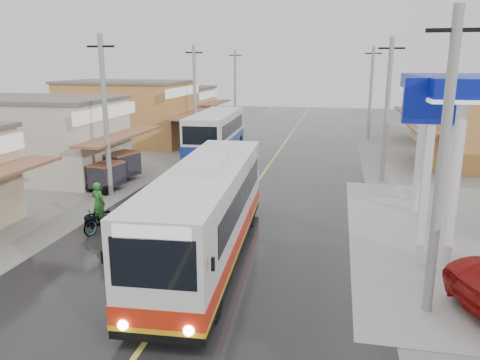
{
  "coord_description": "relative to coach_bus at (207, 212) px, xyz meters",
  "views": [
    {
      "loc": [
        4.35,
        -12.44,
        6.66
      ],
      "look_at": [
        0.47,
        6.05,
        1.89
      ],
      "focal_mm": 35.0,
      "sensor_mm": 36.0,
      "label": 1
    }
  ],
  "objects": [
    {
      "name": "coach_bus",
      "position": [
        0.0,
        0.0,
        0.0
      ],
      "size": [
        3.16,
        11.4,
        3.52
      ],
      "rotation": [
        0.0,
        0.0,
        0.06
      ],
      "color": "silver",
      "rests_on": "road"
    },
    {
      "name": "ground",
      "position": [
        -0.14,
        -2.21,
        -1.7
      ],
      "size": [
        120.0,
        120.0,
        0.0
      ],
      "primitive_type": "plane",
      "color": "slate",
      "rests_on": "ground"
    },
    {
      "name": "centre_line",
      "position": [
        -0.14,
        12.79,
        -1.68
      ],
      "size": [
        0.15,
        90.0,
        0.01
      ],
      "primitive_type": "cube",
      "color": "#D8CC4C",
      "rests_on": "road"
    },
    {
      "name": "tricycle_near",
      "position": [
        -7.66,
        7.47,
        -0.84
      ],
      "size": [
        1.64,
        2.17,
        1.5
      ],
      "rotation": [
        0.0,
        0.0,
        -0.21
      ],
      "color": "#26262D",
      "rests_on": "ground"
    },
    {
      "name": "utility_poles_left",
      "position": [
        -7.14,
        13.79,
        -1.7
      ],
      "size": [
        1.6,
        50.0,
        8.0
      ],
      "primitive_type": null,
      "color": "gray",
      "rests_on": "ground"
    },
    {
      "name": "shopfronts_left",
      "position": [
        -13.14,
        15.79,
        -1.7
      ],
      "size": [
        11.0,
        44.0,
        5.2
      ],
      "primitive_type": null,
      "color": "tan",
      "rests_on": "ground"
    },
    {
      "name": "cyclist",
      "position": [
        -4.9,
        1.68,
        -1.01
      ],
      "size": [
        1.25,
        2.07,
        2.11
      ],
      "rotation": [
        0.0,
        0.0,
        -0.32
      ],
      "color": "black",
      "rests_on": "ground"
    },
    {
      "name": "tricycle_far",
      "position": [
        -7.88,
        9.68,
        -0.76
      ],
      "size": [
        1.94,
        2.45,
        1.65
      ],
      "rotation": [
        0.0,
        0.0,
        -0.3
      ],
      "color": "#26262D",
      "rests_on": "ground"
    },
    {
      "name": "road",
      "position": [
        -0.14,
        12.79,
        -1.69
      ],
      "size": [
        12.0,
        90.0,
        0.02
      ],
      "primitive_type": "cube",
      "color": "black",
      "rests_on": "ground"
    },
    {
      "name": "tyre_stack",
      "position": [
        -5.68,
        2.39,
        -1.5
      ],
      "size": [
        0.79,
        0.79,
        0.41
      ],
      "color": "black",
      "rests_on": "ground"
    },
    {
      "name": "utility_poles_right",
      "position": [
        6.86,
        12.79,
        -1.7
      ],
      "size": [
        1.6,
        36.0,
        8.0
      ],
      "primitive_type": null,
      "color": "gray",
      "rests_on": "ground"
    },
    {
      "name": "second_bus",
      "position": [
        -4.36,
        17.74,
        0.0
      ],
      "size": [
        2.97,
        9.63,
        3.16
      ],
      "rotation": [
        0.0,
        0.0,
        0.04
      ],
      "color": "silver",
      "rests_on": "road"
    }
  ]
}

